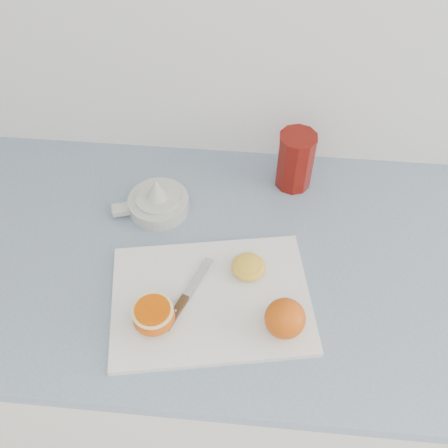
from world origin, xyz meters
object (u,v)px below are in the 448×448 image
Objects in this scene: cutting_board at (211,299)px; half_orange at (154,316)px; citrus_juicer at (158,202)px; counter at (215,352)px; red_tumbler at (295,162)px.

half_orange reaches higher than cutting_board.
citrus_juicer is (-0.04, 0.28, -0.01)m from half_orange.
counter is 0.57m from red_tumbler.
red_tumbler reaches higher than counter.
counter is 14.57× the size of citrus_juicer.
counter is 6.52× the size of cutting_board.
citrus_juicer is (-0.13, 0.10, 0.47)m from counter.
half_orange is (-0.08, -0.17, 0.48)m from counter.
citrus_juicer reaches higher than half_orange.
half_orange is 0.45m from red_tumbler.
half_orange is 0.55× the size of red_tumbler.
half_orange is at bearing -146.63° from cutting_board.
half_orange is at bearing -80.91° from citrus_juicer.
cutting_board is at bearing -84.74° from counter.
counter is 0.49m from citrus_juicer.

